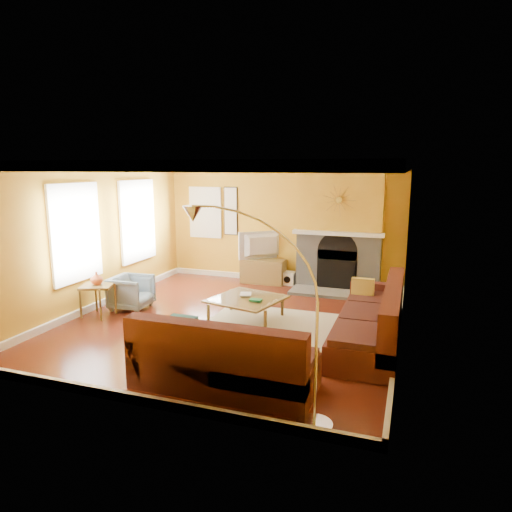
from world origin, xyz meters
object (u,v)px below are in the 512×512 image
at_px(coffee_table, 247,310).
at_px(side_table, 98,300).
at_px(armchair, 131,292).
at_px(media_console, 263,271).
at_px(arc_lamp, 258,318).
at_px(sectional_sofa, 291,317).

relative_size(coffee_table, side_table, 1.90).
xyz_separation_m(armchair, side_table, (-0.31, -0.56, -0.03)).
xyz_separation_m(media_console, arc_lamp, (1.75, -5.50, 0.84)).
bearing_deg(armchair, side_table, 146.87).
xyz_separation_m(sectional_sofa, coffee_table, (-0.99, 0.80, -0.23)).
relative_size(armchair, arc_lamp, 0.31).
xyz_separation_m(coffee_table, armchair, (-2.31, -0.01, 0.10)).
xyz_separation_m(coffee_table, arc_lamp, (1.18, -2.84, 0.90)).
bearing_deg(arc_lamp, armchair, 140.84).
relative_size(sectional_sofa, coffee_table, 3.55).
height_order(sectional_sofa, media_console, sectional_sofa).
xyz_separation_m(coffee_table, media_console, (-0.58, 2.66, 0.06)).
xyz_separation_m(coffee_table, side_table, (-2.62, -0.57, 0.07)).
height_order(side_table, arc_lamp, arc_lamp).
bearing_deg(sectional_sofa, media_console, 114.40).
bearing_deg(coffee_table, side_table, -167.77).
bearing_deg(arc_lamp, sectional_sofa, 95.21).
relative_size(coffee_table, arc_lamp, 0.49).
height_order(coffee_table, media_console, media_console).
relative_size(media_console, arc_lamp, 0.45).
distance_m(media_console, armchair, 3.18).
height_order(media_console, armchair, armchair).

